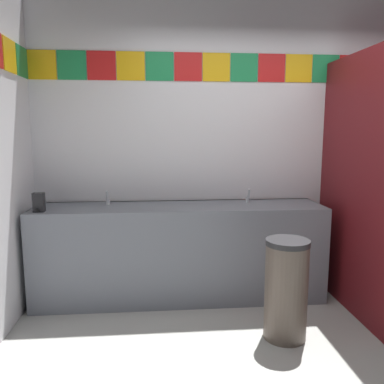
# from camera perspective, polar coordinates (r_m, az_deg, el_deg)

# --- Properties ---
(ground_plane) EXTENTS (9.31, 9.31, 0.00)m
(ground_plane) POSITION_cam_1_polar(r_m,az_deg,el_deg) (2.82, 17.06, -24.42)
(ground_plane) COLOR #9E9E99
(wall_back) EXTENTS (4.23, 0.09, 2.79)m
(wall_back) POSITION_cam_1_polar(r_m,az_deg,el_deg) (3.87, 9.25, 6.83)
(wall_back) COLOR silver
(wall_back) RESTS_ON ground_plane
(vanity_counter) EXTENTS (2.61, 0.56, 0.87)m
(vanity_counter) POSITION_cam_1_polar(r_m,az_deg,el_deg) (3.61, -1.81, -8.69)
(vanity_counter) COLOR slate
(vanity_counter) RESTS_ON ground_plane
(faucet_left) EXTENTS (0.04, 0.10, 0.14)m
(faucet_left) POSITION_cam_1_polar(r_m,az_deg,el_deg) (3.61, -12.32, -1.06)
(faucet_left) COLOR silver
(faucet_left) RESTS_ON vanity_counter
(faucet_right) EXTENTS (0.04, 0.10, 0.14)m
(faucet_right) POSITION_cam_1_polar(r_m,az_deg,el_deg) (3.67, 8.28, -0.77)
(faucet_right) COLOR silver
(faucet_right) RESTS_ON vanity_counter
(soap_dispenser) EXTENTS (0.09, 0.09, 0.16)m
(soap_dispenser) POSITION_cam_1_polar(r_m,az_deg,el_deg) (3.47, -21.66, -1.43)
(soap_dispenser) COLOR black
(soap_dispenser) RESTS_ON vanity_counter
(trash_bin) EXTENTS (0.32, 0.32, 0.76)m
(trash_bin) POSITION_cam_1_polar(r_m,az_deg,el_deg) (3.03, 13.71, -13.76)
(trash_bin) COLOR brown
(trash_bin) RESTS_ON ground_plane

